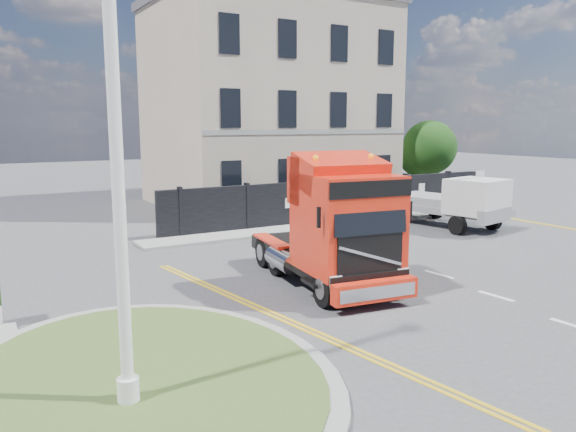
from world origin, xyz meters
TOP-DOWN VIEW (x-y plane):
  - ground at (0.00, 0.00)m, footprint 120.00×120.00m
  - traffic_island at (-7.00, -3.00)m, footprint 6.80×6.80m
  - hoarding_fence at (6.55, 9.00)m, footprint 18.80×0.25m
  - georgian_building at (6.00, 16.50)m, footprint 12.30×10.30m
  - tree at (14.38, 12.10)m, footprint 3.20×3.20m
  - pavement_far at (6.00, 8.10)m, footprint 20.00×1.60m
  - truck at (-0.65, 0.01)m, footprint 3.09×6.45m
  - flatbed_pickup at (9.31, 4.46)m, footprint 3.18×5.84m
  - lamppost_island at (-7.50, -3.88)m, footprint 0.28×0.55m

SIDE VIEW (x-z plane):
  - ground at x=0.00m, z-range 0.00..0.00m
  - pavement_far at x=6.00m, z-range 0.00..0.12m
  - traffic_island at x=-7.00m, z-range 0.00..0.16m
  - hoarding_fence at x=6.55m, z-range 0.00..2.00m
  - flatbed_pickup at x=9.31m, z-range 0.09..2.38m
  - truck at x=-0.65m, z-range -0.19..3.52m
  - tree at x=14.38m, z-range 0.65..5.45m
  - lamppost_island at x=-7.50m, z-range 0.18..9.19m
  - georgian_building at x=6.00m, z-range -0.63..12.17m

